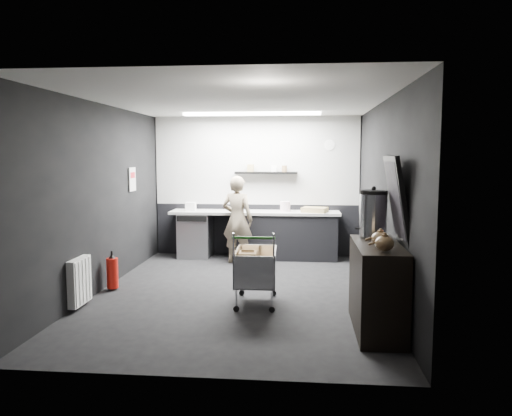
{
  "coord_description": "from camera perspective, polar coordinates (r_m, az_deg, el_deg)",
  "views": [
    {
      "loc": [
        0.9,
        -6.91,
        1.97
      ],
      "look_at": [
        0.21,
        0.4,
        1.18
      ],
      "focal_mm": 35.0,
      "sensor_mm": 36.0,
      "label": 1
    }
  ],
  "objects": [
    {
      "name": "wall_left",
      "position": [
        7.52,
        -17.34,
        1.15
      ],
      "size": [
        0.0,
        5.5,
        5.5
      ],
      "primitive_type": "plane",
      "rotation": [
        1.57,
        0.0,
        1.57
      ],
      "color": "black",
      "rests_on": "floor"
    },
    {
      "name": "fire_extinguisher",
      "position": [
        7.61,
        -16.09,
        -7.04
      ],
      "size": [
        0.17,
        0.17,
        0.55
      ],
      "color": "red",
      "rests_on": "floor"
    },
    {
      "name": "ceiling_strip",
      "position": [
        8.84,
        -0.51,
        10.69
      ],
      "size": [
        2.4,
        0.2,
        0.04
      ],
      "primitive_type": "cube",
      "color": "white",
      "rests_on": "ceiling"
    },
    {
      "name": "pink_tub",
      "position": [
        9.39,
        3.36,
        0.17
      ],
      "size": [
        0.19,
        0.19,
        0.19
      ],
      "primitive_type": "cylinder",
      "color": "silver",
      "rests_on": "prep_counter"
    },
    {
      "name": "person",
      "position": [
        9.04,
        -2.15,
        -1.33
      ],
      "size": [
        0.66,
        0.52,
        1.59
      ],
      "primitive_type": "imported",
      "rotation": [
        0.0,
        0.0,
        2.88
      ],
      "color": "#B9AE93",
      "rests_on": "floor"
    },
    {
      "name": "sideboard",
      "position": [
        5.8,
        13.74,
        -7.51
      ],
      "size": [
        0.56,
        1.31,
        1.96
      ],
      "color": "black",
      "rests_on": "floor"
    },
    {
      "name": "white_container",
      "position": [
        9.57,
        -7.47,
        0.17
      ],
      "size": [
        0.18,
        0.14,
        0.16
      ],
      "primitive_type": "cube",
      "rotation": [
        0.0,
        0.0,
        -0.0
      ],
      "color": "white",
      "rests_on": "prep_counter"
    },
    {
      "name": "floor",
      "position": [
        7.24,
        -2.0,
        -9.63
      ],
      "size": [
        5.5,
        5.5,
        0.0
      ],
      "primitive_type": "plane",
      "color": "black",
      "rests_on": "ground"
    },
    {
      "name": "radiator",
      "position": [
        6.84,
        -19.52,
        -7.9
      ],
      "size": [
        0.1,
        0.5,
        0.6
      ],
      "primitive_type": "cube",
      "color": "white",
      "rests_on": "wall_left"
    },
    {
      "name": "prep_counter",
      "position": [
        9.48,
        0.67,
        -3.03
      ],
      "size": [
        3.2,
        0.61,
        0.9
      ],
      "color": "black",
      "rests_on": "floor"
    },
    {
      "name": "shopping_cart",
      "position": [
        6.61,
        -0.04,
        -7.0
      ],
      "size": [
        0.55,
        0.9,
        0.98
      ],
      "color": "silver",
      "rests_on": "floor"
    },
    {
      "name": "dado_panel",
      "position": [
        9.79,
        0.03,
        -2.49
      ],
      "size": [
        3.95,
        0.02,
        1.0
      ],
      "primitive_type": "cube",
      "color": "black",
      "rests_on": "wall_back"
    },
    {
      "name": "wall_clock",
      "position": [
        9.65,
        8.4,
        7.15
      ],
      "size": [
        0.2,
        0.03,
        0.2
      ],
      "primitive_type": "cylinder",
      "rotation": [
        1.57,
        0.0,
        0.0
      ],
      "color": "white",
      "rests_on": "wall_back"
    },
    {
      "name": "kitchen_wall_panel",
      "position": [
        9.68,
        0.03,
        5.43
      ],
      "size": [
        3.95,
        0.02,
        1.7
      ],
      "primitive_type": "cube",
      "color": "beige",
      "rests_on": "wall_back"
    },
    {
      "name": "poster",
      "position": [
        8.71,
        -13.97,
        3.2
      ],
      "size": [
        0.02,
        0.3,
        0.4
      ],
      "primitive_type": "cube",
      "color": "silver",
      "rests_on": "wall_left"
    },
    {
      "name": "wall_front",
      "position": [
        4.3,
        -6.75,
        -2.15
      ],
      "size": [
        5.5,
        0.0,
        5.5
      ],
      "primitive_type": "plane",
      "rotation": [
        -1.57,
        0.0,
        0.0
      ],
      "color": "black",
      "rests_on": "floor"
    },
    {
      "name": "wall_right",
      "position": [
        7.03,
        14.36,
        0.9
      ],
      "size": [
        0.0,
        5.5,
        5.5
      ],
      "primitive_type": "plane",
      "rotation": [
        1.57,
        0.0,
        -1.57
      ],
      "color": "black",
      "rests_on": "floor"
    },
    {
      "name": "cardboard_box",
      "position": [
        9.34,
        6.73,
        -0.2
      ],
      "size": [
        0.53,
        0.46,
        0.09
      ],
      "primitive_type": "cube",
      "rotation": [
        0.0,
        0.0,
        -0.3
      ],
      "color": "#9C8753",
      "rests_on": "prep_counter"
    },
    {
      "name": "wall_back",
      "position": [
        9.72,
        0.04,
        2.49
      ],
      "size": [
        5.5,
        0.0,
        5.5
      ],
      "primitive_type": "plane",
      "rotation": [
        1.57,
        0.0,
        0.0
      ],
      "color": "black",
      "rests_on": "floor"
    },
    {
      "name": "ceiling",
      "position": [
        7.01,
        -2.09,
        12.13
      ],
      "size": [
        5.5,
        5.5,
        0.0
      ],
      "primitive_type": "plane",
      "rotation": [
        3.14,
        0.0,
        0.0
      ],
      "color": "silver",
      "rests_on": "wall_back"
    },
    {
      "name": "floating_shelf",
      "position": [
        9.56,
        1.17,
        4.05
      ],
      "size": [
        1.2,
        0.22,
        0.04
      ],
      "primitive_type": "cube",
      "color": "black",
      "rests_on": "wall_back"
    },
    {
      "name": "poster_red_band",
      "position": [
        8.71,
        -13.95,
        3.66
      ],
      "size": [
        0.02,
        0.22,
        0.1
      ],
      "primitive_type": "cube",
      "color": "red",
      "rests_on": "poster"
    }
  ]
}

